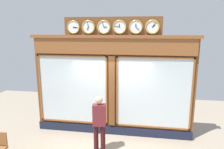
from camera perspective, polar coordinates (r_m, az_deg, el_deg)
The scene contains 2 objects.
shop_facade at distance 6.92m, azimuth 0.17°, elevation -2.72°, with size 5.35×0.42×3.88m.
pedestrian at distance 6.09m, azimuth -3.50°, elevation -12.71°, with size 0.38×0.25×1.69m.
Camera 1 is at (-1.04, 6.49, 3.48)m, focal length 33.45 mm.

